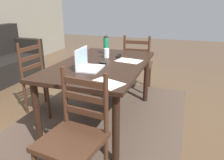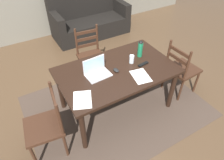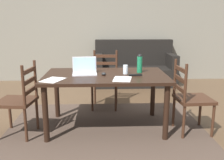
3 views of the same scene
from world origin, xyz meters
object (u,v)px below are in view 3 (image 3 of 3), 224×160
object	(u,v)px
chair_far_head	(105,80)
couch	(135,69)
chair_left_near	(19,101)
dining_table	(106,81)
chair_right_near	(191,98)
water_bottle	(140,63)
tv_remote	(135,75)
computer_mouse	(104,74)
laptop	(85,70)
drinking_glass	(126,69)

from	to	relation	value
chair_far_head	couch	size ratio (longest dim) A/B	0.53
chair_left_near	couch	distance (m)	3.22
dining_table	chair_right_near	distance (m)	1.14
chair_left_near	chair_far_head	world-z (taller)	same
chair_right_near	chair_far_head	size ratio (longest dim) A/B	1.00
water_bottle	tv_remote	xyz separation A→B (m)	(-0.09, -0.21, -0.12)
chair_right_near	computer_mouse	world-z (taller)	chair_right_near
chair_left_near	computer_mouse	bearing A→B (deg)	9.49
laptop	dining_table	bearing A→B (deg)	-11.71
couch	computer_mouse	size ratio (longest dim) A/B	18.00
laptop	computer_mouse	bearing A→B (deg)	-17.83
drinking_glass	laptop	bearing A→B (deg)	177.69
couch	laptop	xyz separation A→B (m)	(-0.99, -2.40, 0.45)
chair_far_head	water_bottle	distance (m)	0.98
chair_far_head	tv_remote	distance (m)	1.07
drinking_glass	computer_mouse	world-z (taller)	drinking_glass
dining_table	chair_right_near	xyz separation A→B (m)	(1.10, -0.20, -0.20)
dining_table	laptop	world-z (taller)	laptop
laptop	water_bottle	world-z (taller)	water_bottle
couch	tv_remote	distance (m)	2.60
dining_table	water_bottle	world-z (taller)	water_bottle
chair_far_head	laptop	xyz separation A→B (m)	(-0.29, -0.81, 0.34)
drinking_glass	computer_mouse	bearing A→B (deg)	-168.54
chair_right_near	water_bottle	xyz separation A→B (m)	(-0.63, 0.32, 0.42)
computer_mouse	couch	bearing A→B (deg)	68.11
chair_left_near	chair_right_near	distance (m)	2.20
couch	water_bottle	size ratio (longest dim) A/B	7.02
dining_table	chair_far_head	world-z (taller)	chair_far_head
couch	water_bottle	distance (m)	2.41
chair_left_near	laptop	size ratio (longest dim) A/B	2.85
dining_table	drinking_glass	distance (m)	0.31
chair_left_near	drinking_glass	world-z (taller)	chair_left_near
dining_table	tv_remote	xyz separation A→B (m)	(0.38, -0.09, 0.10)
water_bottle	computer_mouse	world-z (taller)	water_bottle
water_bottle	tv_remote	distance (m)	0.26
chair_far_head	computer_mouse	distance (m)	0.94
dining_table	chair_left_near	distance (m)	1.14
couch	chair_right_near	bearing A→B (deg)	-81.65
laptop	tv_remote	xyz separation A→B (m)	(0.67, -0.15, -0.05)
chair_right_near	tv_remote	bearing A→B (deg)	171.23
chair_left_near	water_bottle	bearing A→B (deg)	11.49
dining_table	chair_right_near	world-z (taller)	chair_right_near
chair_far_head	chair_left_near	bearing A→B (deg)	-135.90
dining_table	laptop	distance (m)	0.32
chair_right_near	laptop	distance (m)	1.45
couch	water_bottle	world-z (taller)	water_bottle
dining_table	chair_left_near	world-z (taller)	chair_left_near
chair_left_near	drinking_glass	bearing A→B (deg)	9.92
laptop	computer_mouse	xyz separation A→B (m)	(0.26, -0.08, -0.04)
laptop	drinking_glass	distance (m)	0.55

